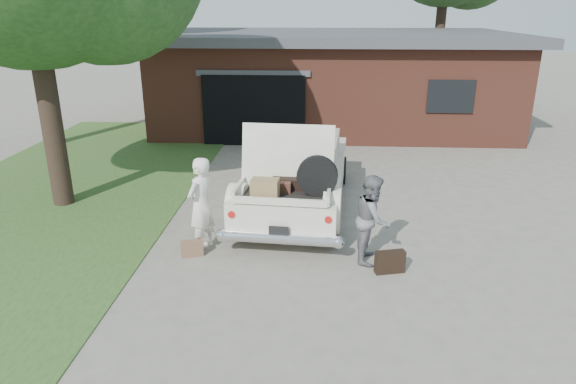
{
  "coord_description": "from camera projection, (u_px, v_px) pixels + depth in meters",
  "views": [
    {
      "loc": [
        0.49,
        -7.83,
        4.16
      ],
      "look_at": [
        0.0,
        0.6,
        1.1
      ],
      "focal_mm": 32.0,
      "sensor_mm": 36.0,
      "label": 1
    }
  ],
  "objects": [
    {
      "name": "suitcase_right",
      "position": [
        390.0,
        262.0,
        8.47
      ],
      "size": [
        0.52,
        0.27,
        0.38
      ],
      "primitive_type": "cube",
      "rotation": [
        0.0,
        0.0,
        0.24
      ],
      "color": "black",
      "rests_on": "ground"
    },
    {
      "name": "sedan",
      "position": [
        297.0,
        174.0,
        11.06
      ],
      "size": [
        2.42,
        5.37,
        2.15
      ],
      "rotation": [
        0.0,
        0.0,
        -0.08
      ],
      "color": "white",
      "rests_on": "ground"
    },
    {
      "name": "suitcase_left",
      "position": [
        192.0,
        248.0,
        9.03
      ],
      "size": [
        0.4,
        0.24,
        0.3
      ],
      "primitive_type": "cube",
      "rotation": [
        0.0,
        0.0,
        0.32
      ],
      "color": "brown",
      "rests_on": "ground"
    },
    {
      "name": "woman_left",
      "position": [
        201.0,
        205.0,
        9.06
      ],
      "size": [
        0.63,
        0.74,
        1.73
      ],
      "primitive_type": "imported",
      "rotation": [
        0.0,
        0.0,
        -1.99
      ],
      "color": "white",
      "rests_on": "ground"
    },
    {
      "name": "house",
      "position": [
        332.0,
        78.0,
        18.94
      ],
      "size": [
        12.8,
        7.8,
        3.3
      ],
      "color": "brown",
      "rests_on": "ground"
    },
    {
      "name": "ground",
      "position": [
        286.0,
        264.0,
        8.8
      ],
      "size": [
        90.0,
        90.0,
        0.0
      ],
      "primitive_type": "plane",
      "color": "gray",
      "rests_on": "ground"
    },
    {
      "name": "grass_strip",
      "position": [
        58.0,
        196.0,
        11.91
      ],
      "size": [
        6.0,
        16.0,
        0.02
      ],
      "primitive_type": "cube",
      "color": "#2D4C1E",
      "rests_on": "ground"
    },
    {
      "name": "woman_right",
      "position": [
        372.0,
        219.0,
        8.72
      ],
      "size": [
        0.7,
        0.83,
        1.53
      ],
      "primitive_type": "imported",
      "rotation": [
        0.0,
        0.0,
        1.4
      ],
      "color": "slate",
      "rests_on": "ground"
    }
  ]
}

